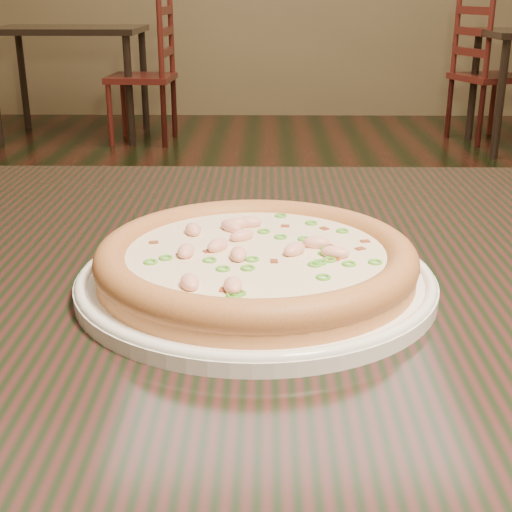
{
  "coord_description": "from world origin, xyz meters",
  "views": [
    {
      "loc": [
        -0.14,
        -1.49,
        0.99
      ],
      "look_at": [
        -0.14,
        -0.93,
        0.78
      ],
      "focal_mm": 50.0,
      "sensor_mm": 36.0,
      "label": 1
    }
  ],
  "objects_px": {
    "chair_b": "(149,77)",
    "chair_c": "(484,76)",
    "hero_table": "(380,362)",
    "plate": "(256,279)",
    "pizza": "(256,259)",
    "bg_table_left": "(69,41)"
  },
  "relations": [
    {
      "from": "chair_b",
      "to": "chair_c",
      "type": "bearing_deg",
      "value": 1.43
    },
    {
      "from": "hero_table",
      "to": "plate",
      "type": "bearing_deg",
      "value": -157.38
    },
    {
      "from": "plate",
      "to": "pizza",
      "type": "height_order",
      "value": "pizza"
    },
    {
      "from": "chair_c",
      "to": "bg_table_left",
      "type": "bearing_deg",
      "value": 177.24
    },
    {
      "from": "plate",
      "to": "bg_table_left",
      "type": "relative_size",
      "value": 0.31
    },
    {
      "from": "hero_table",
      "to": "bg_table_left",
      "type": "relative_size",
      "value": 1.2
    },
    {
      "from": "bg_table_left",
      "to": "chair_b",
      "type": "height_order",
      "value": "chair_b"
    },
    {
      "from": "pizza",
      "to": "chair_c",
      "type": "height_order",
      "value": "chair_c"
    },
    {
      "from": "plate",
      "to": "pizza",
      "type": "distance_m",
      "value": 0.02
    },
    {
      "from": "hero_table",
      "to": "bg_table_left",
      "type": "xyz_separation_m",
      "value": [
        -1.48,
        4.45,
        0.0
      ]
    },
    {
      "from": "chair_c",
      "to": "pizza",
      "type": "bearing_deg",
      "value": -108.51
    },
    {
      "from": "pizza",
      "to": "plate",
      "type": "bearing_deg",
      "value": -23.52
    },
    {
      "from": "chair_c",
      "to": "chair_b",
      "type": "bearing_deg",
      "value": -178.57
    },
    {
      "from": "hero_table",
      "to": "chair_b",
      "type": "xyz_separation_m",
      "value": [
        -0.91,
        4.26,
        -0.21
      ]
    },
    {
      "from": "chair_c",
      "to": "hero_table",
      "type": "bearing_deg",
      "value": -107.27
    },
    {
      "from": "hero_table",
      "to": "plate",
      "type": "distance_m",
      "value": 0.17
    },
    {
      "from": "pizza",
      "to": "chair_b",
      "type": "relative_size",
      "value": 0.29
    },
    {
      "from": "chair_b",
      "to": "bg_table_left",
      "type": "bearing_deg",
      "value": 161.39
    },
    {
      "from": "plate",
      "to": "chair_c",
      "type": "height_order",
      "value": "chair_c"
    },
    {
      "from": "plate",
      "to": "chair_c",
      "type": "distance_m",
      "value": 4.62
    },
    {
      "from": "plate",
      "to": "chair_b",
      "type": "xyz_separation_m",
      "value": [
        -0.79,
        4.31,
        -0.32
      ]
    },
    {
      "from": "hero_table",
      "to": "chair_c",
      "type": "distance_m",
      "value": 4.53
    }
  ]
}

